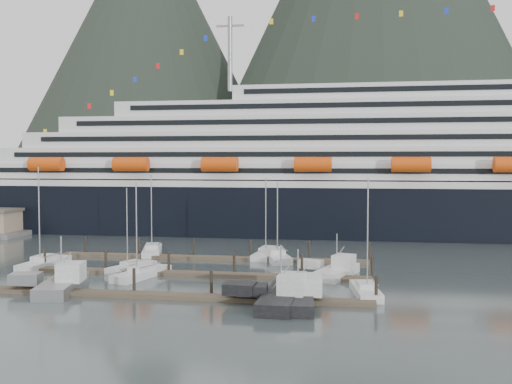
% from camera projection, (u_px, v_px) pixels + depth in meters
% --- Properties ---
extents(ground, '(1600.00, 1600.00, 0.00)m').
position_uv_depth(ground, '(220.00, 281.00, 75.48)').
color(ground, '#434F4F').
rests_on(ground, ground).
extents(mountains, '(870.00, 440.00, 420.00)m').
position_uv_depth(mountains, '(388.00, 22.00, 638.72)').
color(mountains, black).
rests_on(mountains, ground).
extents(cruise_ship, '(210.00, 30.40, 50.30)m').
position_uv_depth(cruise_ship, '(419.00, 176.00, 124.21)').
color(cruise_ship, black).
rests_on(cruise_ship, ground).
extents(dock_near, '(48.18, 2.28, 3.20)m').
position_uv_depth(dock_near, '(157.00, 295.00, 66.44)').
color(dock_near, '#42362A').
rests_on(dock_near, ground).
extents(dock_mid, '(48.18, 2.28, 3.20)m').
position_uv_depth(dock_mid, '(189.00, 273.00, 79.26)').
color(dock_mid, '#42362A').
rests_on(dock_mid, ground).
extents(dock_far, '(48.18, 2.28, 3.20)m').
position_uv_depth(dock_far, '(212.00, 257.00, 92.07)').
color(dock_far, '#42362A').
rests_on(dock_far, ground).
extents(sailboat_a, '(3.51, 10.25, 14.85)m').
position_uv_depth(sailboat_a, '(44.00, 264.00, 85.33)').
color(sailboat_a, '#B2B2B2').
rests_on(sailboat_a, ground).
extents(sailboat_b, '(5.30, 10.42, 12.88)m').
position_uv_depth(sailboat_b, '(142.00, 274.00, 77.93)').
color(sailboat_b, '#B2B2B2').
rests_on(sailboat_b, ground).
extents(sailboat_c, '(5.10, 8.52, 11.87)m').
position_uv_depth(sailboat_c, '(132.00, 268.00, 82.85)').
color(sailboat_c, '#B2B2B2').
rests_on(sailboat_c, ground).
extents(sailboat_e, '(5.48, 10.84, 13.42)m').
position_uv_depth(sailboat_e, '(152.00, 251.00, 97.69)').
color(sailboat_e, '#B2B2B2').
rests_on(sailboat_e, ground).
extents(sailboat_f, '(6.14, 10.65, 12.53)m').
position_uv_depth(sailboat_f, '(276.00, 257.00, 91.52)').
color(sailboat_f, '#B2B2B2').
rests_on(sailboat_f, ground).
extents(sailboat_g, '(3.86, 10.87, 13.01)m').
position_uv_depth(sailboat_g, '(267.00, 254.00, 94.65)').
color(sailboat_g, '#B2B2B2').
rests_on(sailboat_g, ground).
extents(sailboat_h, '(3.74, 9.02, 13.72)m').
position_uv_depth(sailboat_h, '(366.00, 291.00, 67.60)').
color(sailboat_h, '#B2B2B2').
rests_on(sailboat_h, ground).
extents(trawler_b, '(8.74, 11.38, 7.09)m').
position_uv_depth(trawler_b, '(61.00, 284.00, 69.50)').
color(trawler_b, gray).
rests_on(trawler_b, ground).
extents(trawler_c, '(9.07, 12.81, 6.39)m').
position_uv_depth(trawler_c, '(296.00, 296.00, 63.58)').
color(trawler_c, black).
rests_on(trawler_c, ground).
extents(trawler_d, '(8.78, 11.86, 6.99)m').
position_uv_depth(trawler_d, '(280.00, 296.00, 63.11)').
color(trawler_d, black).
rests_on(trawler_d, ground).
extents(trawler_e, '(8.24, 10.13, 6.21)m').
position_uv_depth(trawler_e, '(336.00, 270.00, 78.35)').
color(trawler_e, '#B2B2B2').
rests_on(trawler_e, ground).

